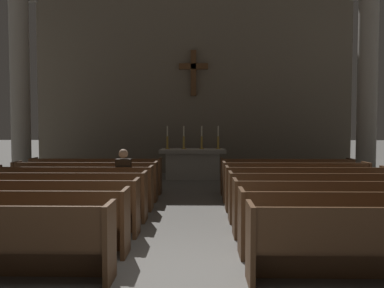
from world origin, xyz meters
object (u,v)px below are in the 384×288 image
Objects in this scene: candlestick_outer_left at (167,141)px; candlestick_inner_right at (202,141)px; column_right_second at (367,91)px; pew_left_row_2 at (6,222)px; pew_left_row_6 at (86,181)px; pew_right_row_4 at (320,197)px; altar at (193,163)px; pew_left_row_3 at (35,207)px; pew_right_row_7 at (286,176)px; column_left_second at (20,91)px; pew_right_row_6 at (295,182)px; pew_right_row_5 at (306,189)px; pew_right_row_3 at (338,208)px; pew_left_row_7 at (96,176)px; pew_left_row_4 at (56,196)px; candlestick_inner_left at (184,141)px; candlestick_outer_right at (218,141)px; lone_worshipper at (124,178)px; pew_right_row_2 at (363,223)px; pew_left_row_5 at (73,188)px.

candlestick_inner_right is (1.15, 0.00, 0.00)m from candlestick_outer_left.
pew_left_row_2 is at bearing -138.37° from column_right_second.
pew_left_row_6 is 4.45× the size of candlestick_inner_right.
altar is at bearing 113.07° from pew_right_row_4.
pew_right_row_7 is at bearing 38.54° from pew_left_row_3.
column_left_second is (-7.91, 5.04, 2.40)m from pew_right_row_4.
column_left_second reaches higher than pew_left_row_2.
column_left_second is (-7.91, 3.04, 2.40)m from pew_right_row_6.
pew_right_row_3 is at bearing -90.00° from pew_right_row_5.
column_left_second is 5.99m from candlestick_inner_right.
pew_left_row_7 is 4.10m from candlestick_inner_right.
pew_right_row_5 is at bearing 11.26° from pew_left_row_4.
pew_left_row_4 is 6.56m from candlestick_inner_right.
candlestick_inner_left reaches higher than pew_left_row_6.
pew_left_row_2 and pew_right_row_3 have the same top height.
candlestick_outer_right is (3.35, 2.89, 0.78)m from pew_left_row_7.
lone_worshipper is at bearing 152.47° from pew_right_row_3.
altar reaches higher than pew_right_row_2.
pew_left_row_4 and pew_left_row_6 have the same top height.
pew_left_row_4 is at bearing -60.04° from column_left_second.
pew_right_row_4 and pew_right_row_5 have the same top height.
pew_left_row_3 is 5.39m from pew_right_row_5.
candlestick_inner_left is at bearing 109.60° from pew_right_row_2.
pew_left_row_3 is 1.00× the size of pew_left_row_6.
column_right_second is 5.99m from candlestick_inner_left.
pew_right_row_2 is 4.45× the size of candlestick_inner_left.
pew_right_row_4 is (5.01, -2.99, 0.00)m from pew_left_row_7.
pew_left_row_5 is at bearing 158.28° from pew_right_row_3.
pew_left_row_2 is 5.83m from pew_right_row_5.
pew_left_row_7 and pew_right_row_2 have the same top height.
pew_right_row_4 is at bearing -74.29° from candlestick_outer_right.
pew_right_row_6 is at bearing -49.20° from candlestick_outer_left.
pew_left_row_2 is 2.60× the size of lone_worshipper.
candlestick_inner_right is (5.71, 0.84, -1.61)m from column_left_second.
candlestick_inner_right is 0.55m from candlestick_outer_right.
column_right_second reaches higher than pew_left_row_3.
candlestick_inner_right is (-2.20, 4.88, 0.78)m from pew_right_row_5.
lone_worshipper is at bearing 142.15° from pew_right_row_2.
pew_right_row_6 is at bearing 90.00° from pew_right_row_4.
pew_left_row_7 is at bearing -165.50° from column_right_second.
pew_left_row_4 is at bearing -158.28° from pew_right_row_6.
pew_right_row_5 is 5.97m from candlestick_outer_left.
candlestick_outer_left is (-3.35, 4.88, 0.78)m from pew_right_row_5.
lone_worshipper is at bearing 43.08° from pew_left_row_4.
pew_left_row_6 is at bearing 158.28° from pew_right_row_4.
column_left_second reaches higher than lone_worshipper.
pew_right_row_3 is at bearing -67.82° from candlestick_inner_left.
altar is (-2.50, 2.89, 0.06)m from pew_right_row_7.
candlestick_outer_left is 4.91m from lone_worshipper.
pew_left_row_6 is 5.39m from pew_right_row_4.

